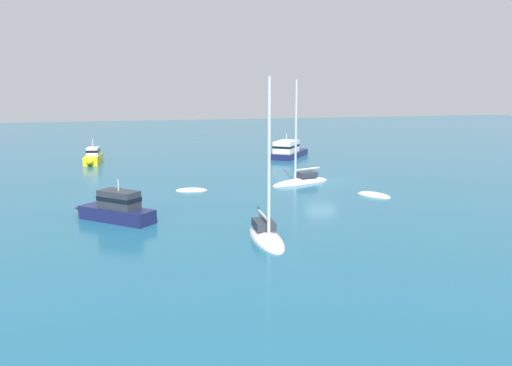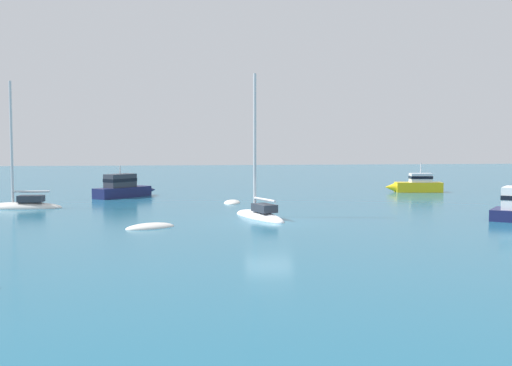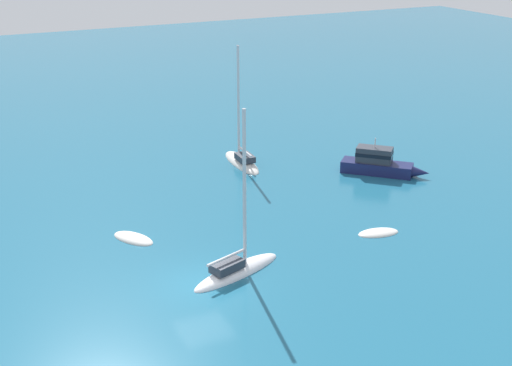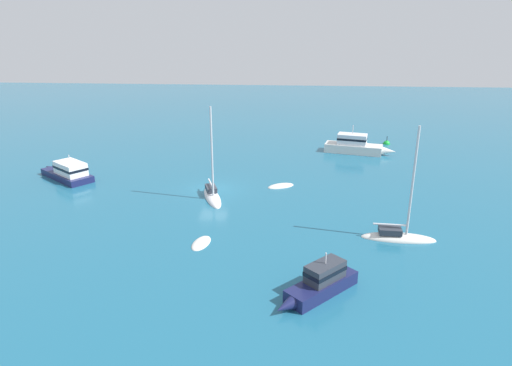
% 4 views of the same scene
% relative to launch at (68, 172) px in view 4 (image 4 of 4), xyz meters
% --- Properties ---
extents(ground_plane, '(160.00, 160.00, 0.00)m').
position_rel_launch_xyz_m(ground_plane, '(-14.76, 1.96, -0.76)').
color(ground_plane, '#1E607F').
extents(launch, '(7.19, 5.88, 2.58)m').
position_rel_launch_xyz_m(launch, '(0.00, 0.00, 0.00)').
color(launch, '#191E4C').
rests_on(launch, ground).
extents(sailboat, '(2.97, 5.53, 8.54)m').
position_rel_launch_xyz_m(sailboat, '(-15.04, 3.83, -0.54)').
color(sailboat, white).
rests_on(sailboat, ground).
extents(cabin_cruiser, '(4.86, 4.94, 2.45)m').
position_rel_launch_xyz_m(cabin_cruiser, '(-23.73, 18.27, -0.04)').
color(cabin_cruiser, '#191E4C').
rests_on(cabin_cruiser, ground).
extents(motor_cruiser, '(8.39, 3.73, 3.31)m').
position_rel_launch_xyz_m(motor_cruiser, '(-29.44, -12.33, 0.14)').
color(motor_cruiser, silver).
rests_on(motor_cruiser, ground).
extents(yacht, '(5.27, 1.71, 8.56)m').
position_rel_launch_xyz_m(yacht, '(-29.58, 10.86, -0.57)').
color(yacht, silver).
rests_on(yacht, ground).
extents(dinghy, '(1.51, 2.50, 0.41)m').
position_rel_launch_xyz_m(dinghy, '(-15.83, 12.72, -0.76)').
color(dinghy, silver).
rests_on(dinghy, ground).
extents(dinghy_1, '(2.90, 2.34, 0.48)m').
position_rel_launch_xyz_m(dinghy_1, '(-20.98, 0.45, -0.76)').
color(dinghy_1, silver).
rests_on(dinghy_1, ground).
extents(channel_buoy, '(0.87, 0.87, 1.42)m').
position_rel_launch_xyz_m(channel_buoy, '(-34.06, -17.01, -0.76)').
color(channel_buoy, green).
rests_on(channel_buoy, ground).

